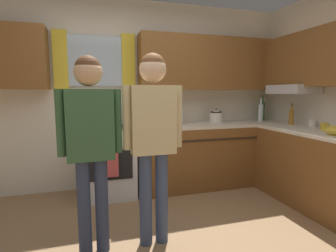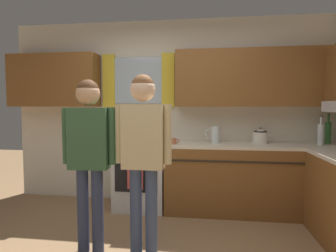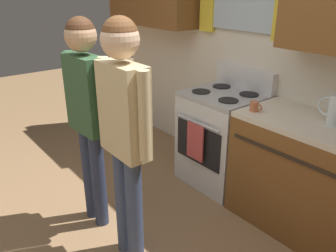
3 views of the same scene
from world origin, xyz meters
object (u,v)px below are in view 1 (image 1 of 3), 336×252
object	(u,v)px
cup_terracotta	(145,124)
adult_left	(90,132)
bottle_wine_green	(262,111)
mixing_bowl	(336,131)
water_pitcher	(179,116)
bottle_tall_clear	(261,112)
mug_mustard_yellow	(324,126)
stove_oven	(108,160)
bottle_oil_amber	(291,117)
stovetop_kettle	(216,116)
mug_ceramic_white	(312,123)
adult_in_plaid	(153,127)

from	to	relation	value
cup_terracotta	adult_left	distance (m)	1.28
bottle_wine_green	mixing_bowl	bearing A→B (deg)	-97.72
water_pitcher	bottle_tall_clear	bearing A→B (deg)	-1.58
mug_mustard_yellow	adult_left	world-z (taller)	adult_left
stove_oven	bottle_oil_amber	bearing A→B (deg)	-10.36
bottle_oil_amber	mug_mustard_yellow	xyz separation A→B (m)	(-0.03, -0.57, -0.06)
bottle_wine_green	bottle_tall_clear	xyz separation A→B (m)	(-0.16, -0.17, -0.01)
bottle_oil_amber	mixing_bowl	size ratio (longest dim) A/B	1.37
bottle_tall_clear	stovetop_kettle	world-z (taller)	bottle_tall_clear
mug_ceramic_white	mug_mustard_yellow	bearing A→B (deg)	-110.57
bottle_wine_green	bottle_oil_amber	distance (m)	0.62
cup_terracotta	mixing_bowl	world-z (taller)	mixing_bowl
mug_ceramic_white	adult_left	bearing A→B (deg)	-169.34
water_pitcher	adult_in_plaid	xyz separation A→B (m)	(-0.68, -1.30, 0.04)
bottle_wine_green	adult_in_plaid	xyz separation A→B (m)	(-2.13, -1.43, -0.00)
stovetop_kettle	adult_left	size ratio (longest dim) A/B	0.17
bottle_wine_green	cup_terracotta	world-z (taller)	bottle_wine_green
water_pitcher	stovetop_kettle	bearing A→B (deg)	3.02
mug_mustard_yellow	bottle_tall_clear	bearing A→B (deg)	97.91
stovetop_kettle	mixing_bowl	bearing A→B (deg)	-64.74
cup_terracotta	stovetop_kettle	bearing A→B (deg)	12.15
stove_oven	bottle_oil_amber	distance (m)	2.56
cup_terracotta	stove_oven	bearing A→B (deg)	159.58
stovetop_kettle	stove_oven	bearing A→B (deg)	-177.60
mixing_bowl	adult_left	bearing A→B (deg)	178.07
stove_oven	adult_in_plaid	xyz separation A→B (m)	(0.31, -1.26, 0.58)
bottle_tall_clear	mixing_bowl	size ratio (longest dim) A/B	1.76
mug_ceramic_white	mixing_bowl	distance (m)	0.67
stove_oven	bottle_tall_clear	world-z (taller)	bottle_tall_clear
mug_mustard_yellow	stovetop_kettle	world-z (taller)	stovetop_kettle
mug_ceramic_white	stovetop_kettle	xyz separation A→B (m)	(-0.96, 0.81, 0.05)
cup_terracotta	adult_left	bearing A→B (deg)	-121.74
mug_mustard_yellow	adult_left	distance (m)	2.64
bottle_wine_green	mixing_bowl	world-z (taller)	bottle_wine_green
bottle_wine_green	adult_in_plaid	world-z (taller)	adult_in_plaid
stove_oven	adult_in_plaid	bearing A→B (deg)	-76.16
bottle_tall_clear	adult_in_plaid	size ratio (longest dim) A/B	0.22
bottle_wine_green	adult_left	bearing A→B (deg)	-151.64
mug_mustard_yellow	stovetop_kettle	bearing A→B (deg)	128.17
bottle_oil_amber	cup_terracotta	xyz separation A→B (m)	(-1.99, 0.28, -0.07)
bottle_wine_green	cup_terracotta	distance (m)	2.01
stove_oven	bottle_oil_amber	world-z (taller)	bottle_oil_amber
cup_terracotta	mixing_bowl	xyz separation A→B (m)	(1.77, -1.16, 0.01)
stove_oven	mug_ceramic_white	world-z (taller)	stove_oven
stove_oven	cup_terracotta	distance (m)	0.68
water_pitcher	mixing_bowl	world-z (taller)	water_pitcher
bottle_oil_amber	stovetop_kettle	xyz separation A→B (m)	(-0.88, 0.52, -0.01)
stovetop_kettle	bottle_tall_clear	bearing A→B (deg)	-5.37
bottle_wine_green	stovetop_kettle	xyz separation A→B (m)	(-0.87, -0.11, -0.06)
bottle_tall_clear	cup_terracotta	bearing A→B (deg)	-174.60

